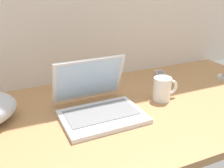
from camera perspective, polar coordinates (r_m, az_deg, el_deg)
name	(u,v)px	position (r m, az deg, el deg)	size (l,w,h in m)	color
desk	(124,112)	(1.07, 2.74, -6.17)	(1.60, 0.76, 0.03)	#A87A4C
laptop	(98,103)	(1.01, -3.18, -4.20)	(0.31, 0.30, 0.21)	silver
coffee_mug	(163,89)	(1.14, 11.16, -0.99)	(0.12, 0.08, 0.10)	white
remote_control_far	(162,77)	(1.38, 11.06, 1.54)	(0.09, 0.17, 0.02)	#B7B7B7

